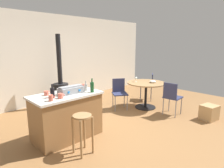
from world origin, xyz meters
TOP-DOWN VIEW (x-y plane):
  - ground_plane at (0.00, 0.00)m, footprint 8.80×8.80m
  - back_wall at (0.00, 2.89)m, footprint 8.00×0.10m
  - kitchen_island at (-1.01, 0.47)m, footprint 1.32×0.73m
  - wooden_stool at (-1.13, -0.21)m, footprint 0.31×0.31m
  - dining_table at (1.57, 0.46)m, footprint 1.08×1.08m
  - folding_chair_near at (1.55, -0.36)m, footprint 0.43×0.43m
  - folding_chair_far at (2.27, 0.87)m, footprint 0.56×0.56m
  - folding_chair_left at (0.97, 0.95)m, footprint 0.56×0.56m
  - wood_stove at (-0.13, 2.27)m, footprint 0.44×0.45m
  - toolbox at (-0.92, 0.43)m, footprint 0.48×0.24m
  - bottle_0 at (-0.57, 0.22)m, footprint 0.07×0.07m
  - bottle_1 at (-1.31, 0.41)m, footprint 0.07×0.07m
  - bottle_2 at (-0.59, 0.40)m, footprint 0.06×0.06m
  - cup_0 at (-1.32, 0.63)m, footprint 0.12×0.09m
  - cup_1 at (-1.43, 0.24)m, footprint 0.11×0.08m
  - cup_2 at (-0.52, 0.59)m, footprint 0.12×0.09m
  - cup_3 at (-1.23, 0.27)m, footprint 0.13×0.09m
  - wine_glass at (1.43, 0.72)m, footprint 0.07×0.07m
  - serving_bowl at (1.66, 0.31)m, footprint 0.18×0.18m
  - cardboard_box at (1.94, -1.16)m, footprint 0.43×0.40m

SIDE VIEW (x-z plane):
  - ground_plane at x=0.00m, z-range 0.00..0.00m
  - cardboard_box at x=1.94m, z-range 0.00..0.36m
  - kitchen_island at x=-1.01m, z-range 0.00..0.89m
  - wooden_stool at x=-1.13m, z-range 0.14..0.83m
  - folding_chair_left at x=0.97m, z-range 0.07..0.92m
  - wood_stove at x=-0.13m, z-range -0.54..1.56m
  - folding_chair_near at x=1.55m, z-range 0.08..0.95m
  - folding_chair_far at x=2.27m, z-range 0.08..0.95m
  - dining_table at x=1.57m, z-range 0.20..0.95m
  - serving_bowl at x=1.66m, z-range 0.75..0.82m
  - wine_glass at x=1.43m, z-range 0.78..0.92m
  - cup_0 at x=-1.32m, z-range 0.89..0.97m
  - cup_3 at x=-1.23m, z-range 0.89..0.98m
  - cup_2 at x=-0.52m, z-range 0.89..0.99m
  - cup_1 at x=-1.43m, z-range 0.89..0.99m
  - toolbox at x=-0.92m, z-range 0.88..1.03m
  - bottle_2 at x=-0.59m, z-range 0.87..1.07m
  - bottle_1 at x=-1.31m, z-range 0.86..1.10m
  - bottle_0 at x=-0.57m, z-range 0.86..1.13m
  - back_wall at x=0.00m, z-range 0.00..2.70m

